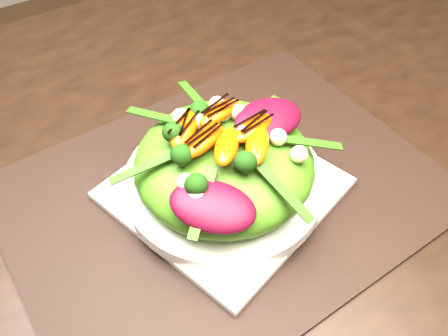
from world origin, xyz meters
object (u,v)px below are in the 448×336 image
dining_table (353,86)px  orange_segment (210,127)px  plate_base (224,188)px  lettuce_mound (224,163)px  salad_bowl (224,181)px  placemat (224,192)px

dining_table → orange_segment: dining_table is taller
plate_base → lettuce_mound: lettuce_mound is taller
salad_bowl → plate_base: bearing=0.0°
placemat → lettuce_mound: (0.00, 0.00, 0.05)m
dining_table → orange_segment: 0.34m
plate_base → salad_bowl: 0.01m
salad_bowl → lettuce_mound: 0.03m
dining_table → placemat: bearing=-163.9°
orange_segment → plate_base: bearing=-74.4°
dining_table → salad_bowl: dining_table is taller
plate_base → lettuce_mound: (0.00, 0.00, 0.05)m
plate_base → orange_segment: (-0.01, 0.02, 0.09)m
plate_base → lettuce_mound: bearing=0.0°
dining_table → placemat: 0.31m
dining_table → orange_segment: bearing=-167.8°
salad_bowl → orange_segment: size_ratio=3.86×
plate_base → salad_bowl: salad_bowl is taller
placemat → salad_bowl: bearing=26.6°
placemat → lettuce_mound: 0.05m
placemat → orange_segment: bearing=105.6°
lettuce_mound → plate_base: bearing=0.0°
salad_bowl → placemat: bearing=-153.4°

